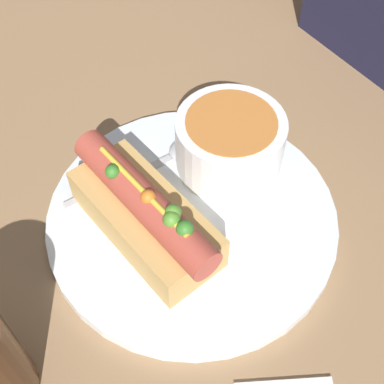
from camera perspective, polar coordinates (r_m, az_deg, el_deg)
ground_plane at (r=0.51m, az=0.00°, el=-3.23°), size 4.00×4.00×0.00m
dinner_plate at (r=0.50m, az=0.00°, el=-2.80°), size 0.27×0.27×0.01m
hot_dog at (r=0.46m, az=-4.99°, el=-2.29°), size 0.17×0.08×0.07m
soup_bowl at (r=0.51m, az=4.07°, el=5.50°), size 0.10×0.10×0.06m
spoon at (r=0.53m, az=-2.18°, el=3.83°), size 0.03×0.15×0.01m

